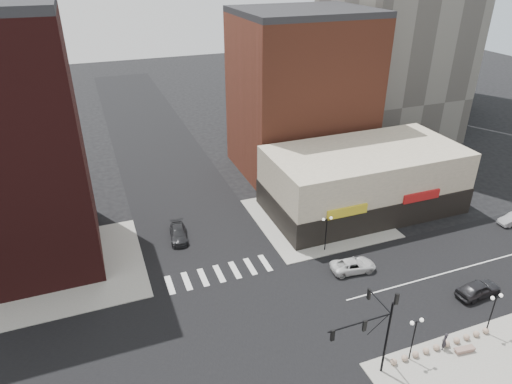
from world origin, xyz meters
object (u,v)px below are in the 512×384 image
street_lamp_se_a (415,330)px  white_suv (353,265)px  dark_sedan_east (478,289)px  dark_sedan_north (178,234)px  stone_bench (464,350)px  street_lamp_ne (327,225)px  street_lamp_se_b (494,304)px  traffic_signal (375,324)px  pedestrian (444,341)px

street_lamp_se_a → white_suv: size_ratio=0.89×
white_suv → dark_sedan_east: bearing=-123.5°
dark_sedan_north → stone_bench: dark_sedan_north is taller
street_lamp_ne → dark_sedan_east: size_ratio=0.91×
street_lamp_se_b → stone_bench: 4.54m
stone_bench → dark_sedan_north: bearing=132.7°
street_lamp_se_b → dark_sedan_north: size_ratio=0.91×
traffic_signal → white_suv: 13.67m
street_lamp_se_a → white_suv: (2.00, 11.80, -2.64)m
traffic_signal → street_lamp_se_a: 4.12m
stone_bench → pedestrian: bearing=155.4°
street_lamp_ne → stone_bench: 17.65m
white_suv → pedestrian: size_ratio=2.80×
dark_sedan_north → white_suv: bearing=-31.0°
dark_sedan_north → stone_bench: bearing=-46.6°
traffic_signal → pedestrian: size_ratio=4.64×
dark_sedan_east → pedestrian: 8.93m
traffic_signal → white_suv: traffic_signal is taller
street_lamp_ne → pedestrian: street_lamp_ne is taller
dark_sedan_north → stone_bench: (18.27, -25.12, -0.33)m
street_lamp_se_a → traffic_signal: bearing=177.4°
dark_sedan_east → traffic_signal: bearing=102.2°
stone_bench → dark_sedan_east: bearing=45.7°
dark_sedan_east → dark_sedan_north: size_ratio=1.00×
white_suv → dark_sedan_north: (-15.57, 12.33, 0.01)m
dark_sedan_east → stone_bench: 8.23m
white_suv → street_lamp_ne: bearing=20.0°
street_lamp_se_b → dark_sedan_north: (-21.57, 24.12, -2.62)m
traffic_signal → dark_sedan_north: 26.24m
street_lamp_ne → pedestrian: (2.26, -16.13, -2.33)m
dark_sedan_north → pedestrian: size_ratio=2.74×
street_lamp_se_a → dark_sedan_north: street_lamp_se_a is taller
street_lamp_se_a → dark_sedan_east: bearing=20.6°
street_lamp_se_b → pedestrian: size_ratio=2.48×
white_suv → street_lamp_se_b: bearing=-146.5°
street_lamp_se_b → white_suv: (-6.00, 11.80, -2.64)m
white_suv → pedestrian: pedestrian is taller
dark_sedan_east → pedestrian: (-7.82, -4.30, 0.18)m
street_lamp_se_b → dark_sedan_east: 5.76m
stone_bench → white_suv: bearing=108.6°
white_suv → street_lamp_se_a: bearing=176.9°
street_lamp_se_b → dark_sedan_east: size_ratio=0.91×
white_suv → stone_bench: 13.08m
dark_sedan_north → traffic_signal: bearing=-60.4°
traffic_signal → dark_sedan_north: bearing=112.3°
street_lamp_se_b → white_suv: street_lamp_se_b is taller
white_suv → pedestrian: (1.26, -11.92, 0.31)m
dark_sedan_east → dark_sedan_north: dark_sedan_east is taller
dark_sedan_north → stone_bench: 31.07m
street_lamp_se_a → pedestrian: street_lamp_se_a is taller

